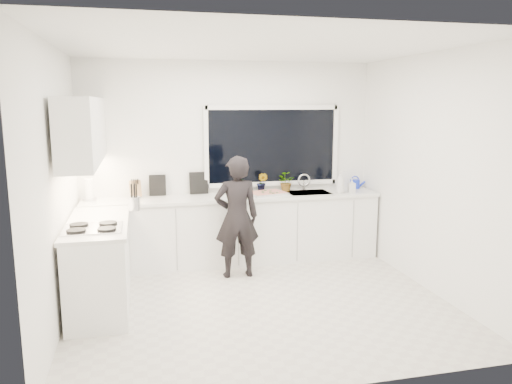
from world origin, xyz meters
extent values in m
cube|color=beige|center=(0.00, 0.00, -0.01)|extent=(4.00, 3.50, 0.02)
cube|color=white|center=(0.00, 1.76, 1.35)|extent=(4.00, 0.02, 2.70)
cube|color=white|center=(-2.01, 0.00, 1.35)|extent=(0.02, 3.50, 2.70)
cube|color=white|center=(2.01, 0.00, 1.35)|extent=(0.02, 3.50, 2.70)
cube|color=white|center=(0.00, 0.00, 2.71)|extent=(4.00, 3.50, 0.02)
cube|color=black|center=(0.60, 1.73, 1.55)|extent=(1.80, 0.02, 1.00)
cube|color=white|center=(0.00, 1.45, 0.44)|extent=(3.92, 0.58, 0.88)
cube|color=white|center=(-1.67, 0.35, 0.44)|extent=(0.58, 1.60, 0.88)
cube|color=silver|center=(0.00, 1.44, 0.90)|extent=(3.94, 0.62, 0.04)
cube|color=silver|center=(-1.67, 0.35, 0.90)|extent=(0.62, 1.60, 0.04)
cube|color=white|center=(-1.79, 0.70, 1.85)|extent=(0.34, 2.10, 0.70)
cube|color=silver|center=(1.05, 1.45, 0.87)|extent=(0.58, 0.42, 0.14)
cylinder|color=silver|center=(1.05, 1.65, 1.03)|extent=(0.03, 0.03, 0.22)
cube|color=black|center=(-1.69, 0.00, 0.94)|extent=(0.56, 0.48, 0.03)
imported|color=black|center=(-0.08, 0.88, 0.76)|extent=(0.55, 0.37, 1.52)
cube|color=silver|center=(0.45, 1.42, 0.94)|extent=(0.57, 0.48, 0.03)
cube|color=red|center=(0.45, 1.42, 0.95)|extent=(0.52, 0.42, 0.01)
cylinder|color=#162ECF|center=(1.81, 1.61, 0.98)|extent=(0.17, 0.17, 0.13)
cylinder|color=white|center=(-1.85, 1.55, 1.05)|extent=(0.14, 0.14, 0.26)
cube|color=olive|center=(-1.28, 1.59, 1.03)|extent=(0.15, 0.13, 0.22)
cylinder|color=#A8A9AD|center=(-1.29, 0.80, 1.00)|extent=(0.17, 0.17, 0.16)
cube|color=black|center=(-0.99, 1.69, 1.06)|extent=(0.22, 0.03, 0.28)
cube|color=black|center=(-0.44, 1.69, 1.07)|extent=(0.25, 0.03, 0.30)
imported|color=#26662D|center=(0.13, 1.61, 1.07)|extent=(0.17, 0.17, 0.30)
imported|color=#26662D|center=(0.43, 1.61, 1.06)|extent=(0.19, 0.19, 0.27)
imported|color=#26662D|center=(0.76, 1.61, 1.05)|extent=(0.31, 0.31, 0.26)
imported|color=#D8BF66|center=(1.45, 1.30, 1.07)|extent=(0.14, 0.14, 0.30)
imported|color=#D8BF66|center=(1.62, 1.30, 1.02)|extent=(0.10, 0.10, 0.20)
camera|label=1|loc=(-1.22, -5.00, 2.15)|focal=35.00mm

